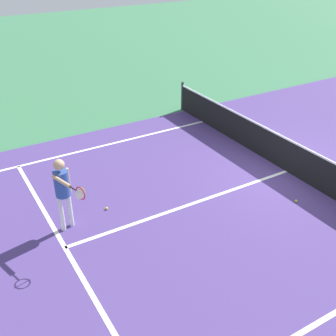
{
  "coord_description": "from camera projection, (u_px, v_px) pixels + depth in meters",
  "views": [
    {
      "loc": [
        7.03,
        -8.02,
        5.81
      ],
      "look_at": [
        -0.32,
        -3.67,
        1.0
      ],
      "focal_mm": 44.65,
      "sensor_mm": 36.0,
      "label": 1
    }
  ],
  "objects": [
    {
      "name": "ground_plane",
      "position": [
        286.0,
        171.0,
        11.69
      ],
      "size": [
        60.0,
        60.0,
        0.0
      ],
      "primitive_type": "plane",
      "color": "#38724C"
    },
    {
      "name": "court_surface_inbounds",
      "position": [
        286.0,
        171.0,
        11.69
      ],
      "size": [
        10.62,
        24.4,
        0.0
      ],
      "primitive_type": "cube",
      "color": "#4C387A",
      "rests_on": "ground_plane"
    },
    {
      "name": "line_service_near",
      "position": [
        65.0,
        248.0,
        8.84
      ],
      "size": [
        8.22,
        0.1,
        0.01
      ],
      "primitive_type": "cube",
      "color": "white",
      "rests_on": "ground_plane"
    },
    {
      "name": "tennis_ball_mid_court",
      "position": [
        107.0,
        208.0,
        10.05
      ],
      "size": [
        0.07,
        0.07,
        0.07
      ],
      "primitive_type": "sphere",
      "color": "#CCE033",
      "rests_on": "ground_plane"
    },
    {
      "name": "net",
      "position": [
        289.0,
        156.0,
        11.44
      ],
      "size": [
        11.03,
        0.09,
        1.07
      ],
      "color": "#33383D",
      "rests_on": "ground_plane"
    },
    {
      "name": "line_sideline_left",
      "position": [
        34.0,
        162.0,
        12.13
      ],
      "size": [
        0.1,
        11.89,
        0.01
      ],
      "primitive_type": "cube",
      "color": "white",
      "rests_on": "ground_plane"
    },
    {
      "name": "line_center_service",
      "position": [
        191.0,
        204.0,
        10.26
      ],
      "size": [
        0.1,
        6.4,
        0.01
      ],
      "primitive_type": "cube",
      "color": "white",
      "rests_on": "ground_plane"
    },
    {
      "name": "tennis_ball_near_net",
      "position": [
        296.0,
        201.0,
        10.33
      ],
      "size": [
        0.07,
        0.07,
        0.07
      ],
      "primitive_type": "sphere",
      "color": "#CCE033",
      "rests_on": "ground_plane"
    },
    {
      "name": "player_near",
      "position": [
        63.0,
        187.0,
        8.91
      ],
      "size": [
        1.24,
        0.42,
        1.74
      ],
      "color": "white",
      "rests_on": "ground_plane"
    }
  ]
}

